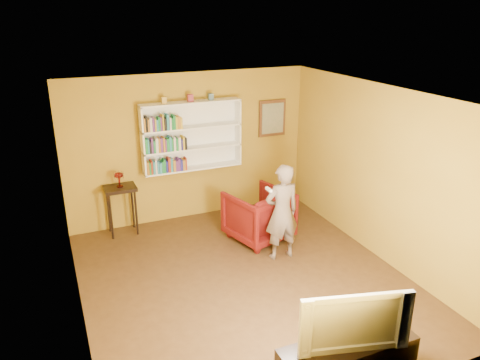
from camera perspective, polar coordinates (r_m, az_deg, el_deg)
name	(u,v)px	position (r m, az deg, el deg)	size (l,w,h in m)	color
room_shell	(245,217)	(6.50, 0.60, -4.56)	(5.30, 5.80, 2.88)	#3E2814
bookshelf	(191,135)	(8.43, -6.01, 5.42)	(1.80, 0.29, 1.23)	white
books_row_lower	(166,166)	(8.34, -8.99, 1.74)	(0.71, 0.19, 0.26)	#9E671C
books_row_middle	(165,144)	(8.23, -9.10, 4.31)	(0.73, 0.19, 0.26)	#1B7D38
books_row_upper	(162,123)	(8.13, -9.46, 6.84)	(0.66, 0.19, 0.27)	#AF7423
ornament_left	(164,100)	(8.11, -9.27, 9.57)	(0.08, 0.08, 0.11)	gold
ornament_centre	(190,98)	(8.23, -6.10, 9.92)	(0.09, 0.09, 0.13)	#923042
ornament_right	(211,97)	(8.35, -3.59, 10.10)	(0.08, 0.08, 0.11)	slate
framed_painting	(272,118)	(9.05, 3.95, 7.53)	(0.55, 0.05, 0.70)	#502D16
console_table	(121,195)	(8.28, -14.35, -1.78)	(0.53, 0.41, 0.87)	black
ruby_lustre	(119,176)	(8.17, -14.56, 0.42)	(0.16, 0.16, 0.26)	maroon
armchair	(259,215)	(7.95, 2.29, -4.30)	(0.93, 0.96, 0.87)	#4A0508
person	(282,212)	(7.25, 5.13, -3.94)	(0.57, 0.37, 1.55)	brown
game_remote	(269,189)	(6.74, 3.53, -1.16)	(0.04, 0.15, 0.04)	white
television	(352,317)	(4.98, 13.44, -15.91)	(1.13, 0.15, 0.65)	black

